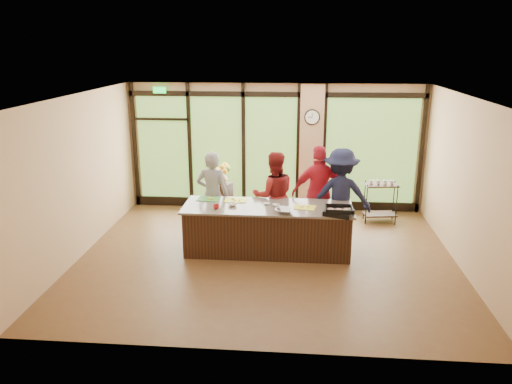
% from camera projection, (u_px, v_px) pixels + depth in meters
% --- Properties ---
extents(floor, '(7.00, 7.00, 0.00)m').
position_uv_depth(floor, '(266.00, 257.00, 9.41)').
color(floor, brown).
rests_on(floor, ground).
extents(ceiling, '(7.00, 7.00, 0.00)m').
position_uv_depth(ceiling, '(267.00, 96.00, 8.55)').
color(ceiling, white).
rests_on(ceiling, back_wall).
extents(back_wall, '(7.00, 0.00, 7.00)m').
position_uv_depth(back_wall, '(275.00, 147.00, 11.84)').
color(back_wall, tan).
rests_on(back_wall, floor).
extents(left_wall, '(0.00, 6.00, 6.00)m').
position_uv_depth(left_wall, '(79.00, 176.00, 9.27)').
color(left_wall, tan).
rests_on(left_wall, floor).
extents(right_wall, '(0.00, 6.00, 6.00)m').
position_uv_depth(right_wall, '(467.00, 185.00, 8.69)').
color(right_wall, tan).
rests_on(right_wall, floor).
extents(window_wall, '(6.90, 0.12, 3.00)m').
position_uv_depth(window_wall, '(282.00, 152.00, 11.82)').
color(window_wall, tan).
rests_on(window_wall, floor).
extents(island_base, '(3.10, 1.00, 0.88)m').
position_uv_depth(island_base, '(268.00, 230.00, 9.57)').
color(island_base, black).
rests_on(island_base, floor).
extents(countertop, '(3.20, 1.10, 0.04)m').
position_uv_depth(countertop, '(268.00, 207.00, 9.44)').
color(countertop, slate).
rests_on(countertop, island_base).
extents(wall_clock, '(0.36, 0.04, 0.36)m').
position_uv_depth(wall_clock, '(312.00, 117.00, 11.43)').
color(wall_clock, black).
rests_on(wall_clock, window_wall).
extents(cook_left, '(0.69, 0.48, 1.81)m').
position_uv_depth(cook_left, '(213.00, 195.00, 10.17)').
color(cook_left, gray).
rests_on(cook_left, floor).
extents(cook_midleft, '(1.00, 0.85, 1.81)m').
position_uv_depth(cook_midleft, '(274.00, 196.00, 10.12)').
color(cook_midleft, maroon).
rests_on(cook_midleft, floor).
extents(cook_midright, '(1.20, 0.67, 1.94)m').
position_uv_depth(cook_midright, '(319.00, 193.00, 10.11)').
color(cook_midright, '#B51B2C').
rests_on(cook_midright, floor).
extents(cook_right, '(1.24, 0.71, 1.92)m').
position_uv_depth(cook_right, '(340.00, 196.00, 9.95)').
color(cook_right, '#171933').
rests_on(cook_right, floor).
extents(roasting_pan, '(0.59, 0.53, 0.09)m').
position_uv_depth(roasting_pan, '(339.00, 213.00, 8.92)').
color(roasting_pan, black).
rests_on(roasting_pan, countertop).
extents(mixing_bowl, '(0.40, 0.40, 0.08)m').
position_uv_depth(mixing_bowl, '(284.00, 211.00, 9.04)').
color(mixing_bowl, silver).
rests_on(mixing_bowl, countertop).
extents(cutting_board_left, '(0.45, 0.35, 0.01)m').
position_uv_depth(cutting_board_left, '(208.00, 199.00, 9.84)').
color(cutting_board_left, '#398F34').
rests_on(cutting_board_left, countertop).
extents(cutting_board_center, '(0.44, 0.33, 0.01)m').
position_uv_depth(cutting_board_center, '(236.00, 200.00, 9.76)').
color(cutting_board_center, yellow).
rests_on(cutting_board_center, countertop).
extents(cutting_board_right, '(0.47, 0.39, 0.01)m').
position_uv_depth(cutting_board_right, '(304.00, 207.00, 9.34)').
color(cutting_board_right, yellow).
rests_on(cutting_board_right, countertop).
extents(prep_bowl_near, '(0.22, 0.22, 0.05)m').
position_uv_depth(prep_bowl_near, '(232.00, 205.00, 9.43)').
color(prep_bowl_near, white).
rests_on(prep_bowl_near, countertop).
extents(prep_bowl_mid, '(0.14, 0.14, 0.04)m').
position_uv_depth(prep_bowl_mid, '(276.00, 205.00, 9.41)').
color(prep_bowl_mid, white).
rests_on(prep_bowl_mid, countertop).
extents(prep_bowl_far, '(0.13, 0.13, 0.03)m').
position_uv_depth(prep_bowl_far, '(267.00, 204.00, 9.52)').
color(prep_bowl_far, white).
rests_on(prep_bowl_far, countertop).
extents(red_ramekin, '(0.11, 0.11, 0.08)m').
position_uv_depth(red_ramekin, '(216.00, 207.00, 9.25)').
color(red_ramekin, '#AF1611').
rests_on(red_ramekin, countertop).
extents(flower_stand, '(0.52, 0.52, 0.79)m').
position_uv_depth(flower_stand, '(222.00, 200.00, 11.55)').
color(flower_stand, black).
rests_on(flower_stand, floor).
extents(flower_vase, '(0.33, 0.33, 0.29)m').
position_uv_depth(flower_vase, '(221.00, 177.00, 11.40)').
color(flower_vase, olive).
rests_on(flower_vase, flower_stand).
extents(bar_cart, '(0.77, 0.51, 0.98)m').
position_uv_depth(bar_cart, '(381.00, 197.00, 11.12)').
color(bar_cart, black).
rests_on(bar_cart, floor).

